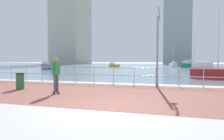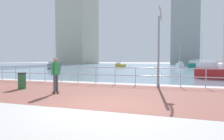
{
  "view_description": "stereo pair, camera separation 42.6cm",
  "coord_description": "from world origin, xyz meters",
  "px_view_note": "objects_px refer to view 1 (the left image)",
  "views": [
    {
      "loc": [
        2.29,
        -6.74,
        1.63
      ],
      "look_at": [
        -0.77,
        3.82,
        1.1
      ],
      "focal_mm": 32.49,
      "sensor_mm": 36.0,
      "label": 1
    },
    {
      "loc": [
        2.7,
        -6.61,
        1.63
      ],
      "look_at": [
        -0.77,
        3.82,
        1.1
      ],
      "focal_mm": 32.49,
      "sensor_mm": 36.0,
      "label": 2
    }
  ],
  "objects_px": {
    "trash_bin": "(20,81)",
    "sailboat_red": "(193,65)",
    "lamppost": "(158,43)",
    "sailboat_yellow": "(48,66)",
    "sailboat_ivory": "(173,65)",
    "skateboarder": "(56,72)",
    "sailboat_white": "(114,65)",
    "sailboat_navy": "(216,72)"
  },
  "relations": [
    {
      "from": "lamppost",
      "to": "sailboat_navy",
      "type": "bearing_deg",
      "value": 56.82
    },
    {
      "from": "sailboat_ivory",
      "to": "lamppost",
      "type": "bearing_deg",
      "value": -92.01
    },
    {
      "from": "lamppost",
      "to": "sailboat_ivory",
      "type": "bearing_deg",
      "value": 87.99
    },
    {
      "from": "trash_bin",
      "to": "sailboat_navy",
      "type": "relative_size",
      "value": 0.15
    },
    {
      "from": "sailboat_navy",
      "to": "sailboat_yellow",
      "type": "distance_m",
      "value": 27.95
    },
    {
      "from": "trash_bin",
      "to": "sailboat_ivory",
      "type": "bearing_deg",
      "value": 77.96
    },
    {
      "from": "lamppost",
      "to": "sailboat_yellow",
      "type": "distance_m",
      "value": 28.2
    },
    {
      "from": "skateboarder",
      "to": "sailboat_white",
      "type": "distance_m",
      "value": 40.96
    },
    {
      "from": "lamppost",
      "to": "sailboat_navy",
      "type": "height_order",
      "value": "sailboat_navy"
    },
    {
      "from": "skateboarder",
      "to": "sailboat_ivory",
      "type": "relative_size",
      "value": 0.32
    },
    {
      "from": "sailboat_red",
      "to": "sailboat_yellow",
      "type": "xyz_separation_m",
      "value": [
        -25.61,
        -10.43,
        -0.07
      ]
    },
    {
      "from": "trash_bin",
      "to": "sailboat_yellow",
      "type": "relative_size",
      "value": 0.16
    },
    {
      "from": "lamppost",
      "to": "sailboat_white",
      "type": "xyz_separation_m",
      "value": [
        -12.86,
        36.09,
        -2.27
      ]
    },
    {
      "from": "lamppost",
      "to": "skateboarder",
      "type": "height_order",
      "value": "lamppost"
    },
    {
      "from": "skateboarder",
      "to": "sailboat_yellow",
      "type": "distance_m",
      "value": 28.16
    },
    {
      "from": "lamppost",
      "to": "sailboat_yellow",
      "type": "bearing_deg",
      "value": 137.06
    },
    {
      "from": "sailboat_navy",
      "to": "sailboat_red",
      "type": "height_order",
      "value": "sailboat_red"
    },
    {
      "from": "sailboat_red",
      "to": "sailboat_white",
      "type": "relative_size",
      "value": 1.55
    },
    {
      "from": "sailboat_ivory",
      "to": "sailboat_red",
      "type": "distance_m",
      "value": 8.52
    },
    {
      "from": "trash_bin",
      "to": "sailboat_white",
      "type": "bearing_deg",
      "value": 97.98
    },
    {
      "from": "sailboat_ivory",
      "to": "sailboat_navy",
      "type": "distance_m",
      "value": 30.4
    },
    {
      "from": "lamppost",
      "to": "sailboat_red",
      "type": "distance_m",
      "value": 30.08
    },
    {
      "from": "sailboat_navy",
      "to": "sailboat_yellow",
      "type": "xyz_separation_m",
      "value": [
        -25.19,
        12.12,
        -0.03
      ]
    },
    {
      "from": "sailboat_white",
      "to": "sailboat_yellow",
      "type": "bearing_deg",
      "value": -114.53
    },
    {
      "from": "sailboat_ivory",
      "to": "sailboat_yellow",
      "type": "bearing_deg",
      "value": -140.42
    },
    {
      "from": "lamppost",
      "to": "trash_bin",
      "type": "relative_size",
      "value": 5.21
    },
    {
      "from": "sailboat_ivory",
      "to": "sailboat_yellow",
      "type": "relative_size",
      "value": 0.92
    },
    {
      "from": "lamppost",
      "to": "sailboat_navy",
      "type": "relative_size",
      "value": 0.78
    },
    {
      "from": "skateboarder",
      "to": "sailboat_ivory",
      "type": "xyz_separation_m",
      "value": [
        5.91,
        41.28,
        -0.54
      ]
    },
    {
      "from": "sailboat_red",
      "to": "sailboat_yellow",
      "type": "distance_m",
      "value": 27.65
    },
    {
      "from": "sailboat_navy",
      "to": "sailboat_ivory",
      "type": "bearing_deg",
      "value": 96.21
    },
    {
      "from": "sailboat_red",
      "to": "sailboat_white",
      "type": "distance_m",
      "value": 19.03
    },
    {
      "from": "trash_bin",
      "to": "sailboat_red",
      "type": "height_order",
      "value": "sailboat_red"
    },
    {
      "from": "skateboarder",
      "to": "sailboat_red",
      "type": "xyz_separation_m",
      "value": [
        9.62,
        33.61,
        -0.43
      ]
    },
    {
      "from": "sailboat_white",
      "to": "sailboat_ivory",
      "type": "bearing_deg",
      "value": 4.72
    },
    {
      "from": "lamppost",
      "to": "trash_bin",
      "type": "distance_m",
      "value": 8.33
    },
    {
      "from": "lamppost",
      "to": "trash_bin",
      "type": "bearing_deg",
      "value": -155.95
    },
    {
      "from": "sailboat_yellow",
      "to": "sailboat_navy",
      "type": "bearing_deg",
      "value": -25.69
    },
    {
      "from": "sailboat_navy",
      "to": "sailboat_white",
      "type": "relative_size",
      "value": 1.45
    },
    {
      "from": "lamppost",
      "to": "sailboat_red",
      "type": "xyz_separation_m",
      "value": [
        5.02,
        29.59,
        -2.05
      ]
    },
    {
      "from": "sailboat_yellow",
      "to": "sailboat_red",
      "type": "bearing_deg",
      "value": 22.16
    },
    {
      "from": "sailboat_ivory",
      "to": "sailboat_yellow",
      "type": "height_order",
      "value": "sailboat_yellow"
    }
  ]
}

